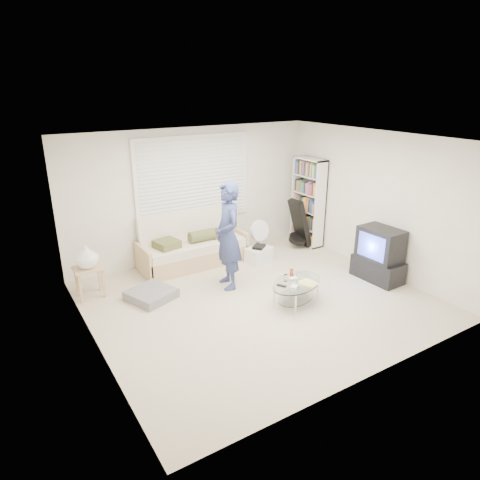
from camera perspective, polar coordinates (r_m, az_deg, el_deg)
ground at (r=6.87m, az=2.49°, el=-8.00°), size 5.00×5.00×0.00m
room_shell at (r=6.65m, az=0.37°, el=6.16°), size 5.02×4.52×2.51m
window_blinds at (r=8.14m, az=-6.17°, el=8.08°), size 2.32×0.08×1.62m
futon_sofa at (r=8.11m, az=-6.39°, el=-1.05°), size 2.01×0.81×0.98m
grey_floor_pillow at (r=7.02m, az=-11.75°, el=-7.11°), size 0.83×0.83×0.14m
side_table at (r=7.11m, az=-19.73°, el=-2.34°), size 0.45×0.36×0.89m
bookshelf at (r=9.06m, az=9.05°, el=5.02°), size 0.29×0.77×1.82m
guitar_case at (r=8.91m, az=7.92°, el=1.78°), size 0.43×0.38×1.01m
floor_fan at (r=8.53m, az=2.53°, el=0.79°), size 0.43×0.29×0.71m
storage_bin at (r=8.22m, az=2.54°, el=-1.91°), size 0.53×0.42×0.33m
tv_unit at (r=7.75m, az=18.05°, el=-1.93°), size 0.50×0.87×0.94m
coffee_table at (r=6.70m, az=7.51°, el=-6.15°), size 1.12×0.91×0.48m
standing_person at (r=6.97m, az=-1.62°, el=0.53°), size 0.55×0.73×1.80m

